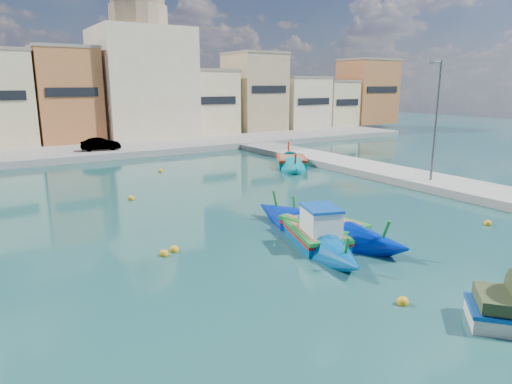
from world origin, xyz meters
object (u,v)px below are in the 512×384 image
object	(u,v)px
church_block	(141,67)
luzzu_turquoise_cabin	(316,236)
luzzu_cyan_mid	(292,163)
luzzu_blue_south	(323,230)
quay_street_lamp	(435,121)

from	to	relation	value
church_block	luzzu_turquoise_cabin	size ratio (longest dim) A/B	2.25
luzzu_turquoise_cabin	luzzu_cyan_mid	bearing A→B (deg)	56.60
church_block	luzzu_blue_south	xyz separation A→B (m)	(-4.78, -37.72, -8.14)
luzzu_cyan_mid	luzzu_blue_south	size ratio (longest dim) A/B	0.99
luzzu_turquoise_cabin	luzzu_cyan_mid	world-z (taller)	luzzu_turquoise_cabin
church_block	luzzu_turquoise_cabin	world-z (taller)	church_block
church_block	luzzu_turquoise_cabin	distance (m)	39.66
luzzu_cyan_mid	luzzu_blue_south	distance (m)	17.43
quay_street_lamp	luzzu_cyan_mid	bearing A→B (deg)	105.14
quay_street_lamp	luzzu_blue_south	size ratio (longest dim) A/B	0.88
quay_street_lamp	luzzu_turquoise_cabin	world-z (taller)	quay_street_lamp
church_block	luzzu_blue_south	size ratio (longest dim) A/B	2.10
quay_street_lamp	luzzu_blue_south	bearing A→B (deg)	-163.09
luzzu_turquoise_cabin	luzzu_cyan_mid	distance (m)	18.53
church_block	luzzu_cyan_mid	distance (m)	24.73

